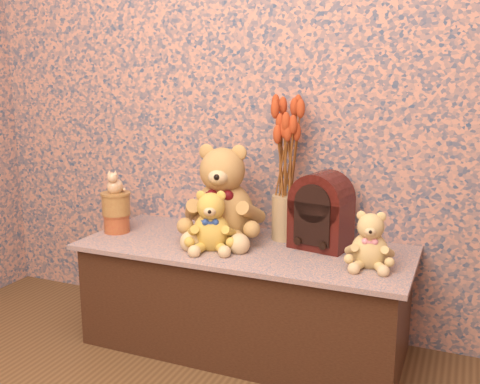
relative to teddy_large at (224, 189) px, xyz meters
The scene contains 10 objects.
display_shelf 0.47m from the teddy_large, 25.64° to the right, with size 1.39×0.58×0.46m, color #3C577B.
teddy_large is the anchor object (origin of this frame).
teddy_medium 0.18m from the teddy_large, 85.04° to the right, with size 0.21×0.25×0.26m, color gold, non-canonical shape.
teddy_small 0.67m from the teddy_large, ahead, with size 0.18×0.22×0.23m, color tan, non-canonical shape.
cathedral_radio 0.43m from the teddy_large, ahead, with size 0.23×0.17×0.32m, color #350D09, non-canonical shape.
ceramic_vase 0.30m from the teddy_large, 20.88° to the left, with size 0.12×0.12×0.19m, color tan.
dried_stalks 0.33m from the teddy_large, 20.88° to the left, with size 0.24×0.24×0.46m, color #B8401D, non-canonical shape.
biscuit_tin_lower 0.53m from the teddy_large, 168.53° to the right, with size 0.11×0.11×0.08m, color #C27739.
biscuit_tin_upper 0.51m from the teddy_large, 168.53° to the right, with size 0.13×0.13×0.10m, color tan.
cat_figurine 0.50m from the teddy_large, 168.53° to the right, with size 0.08×0.09×0.11m, color silver, non-canonical shape.
Camera 1 is at (0.84, -0.82, 1.16)m, focal length 40.97 mm.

